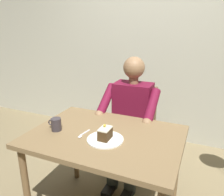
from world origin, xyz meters
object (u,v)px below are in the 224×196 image
(chair, at_px, (135,125))
(seated_person, at_px, (130,119))
(cake_slice, at_px, (105,133))
(dining_table, at_px, (105,145))
(dessert_spoon, at_px, (82,135))
(coffee_cup, at_px, (56,124))

(chair, height_order, seated_person, seated_person)
(seated_person, height_order, cake_slice, seated_person)
(seated_person, bearing_deg, dining_table, 90.00)
(seated_person, relative_size, cake_slice, 11.53)
(dining_table, bearing_deg, dessert_spoon, 29.12)
(seated_person, bearing_deg, chair, -90.00)
(dessert_spoon, bearing_deg, chair, -100.08)
(dining_table, relative_size, dessert_spoon, 7.67)
(coffee_cup, distance_m, dessert_spoon, 0.23)
(dessert_spoon, bearing_deg, cake_slice, -179.06)
(chair, bearing_deg, cake_slice, 92.58)
(seated_person, relative_size, coffee_cup, 11.14)
(coffee_cup, height_order, dessert_spoon, coffee_cup)
(chair, xyz_separation_m, cake_slice, (-0.04, 0.81, 0.29))
(cake_slice, bearing_deg, dessert_spoon, 0.94)
(cake_slice, bearing_deg, seated_person, -86.72)
(dining_table, height_order, cake_slice, cake_slice)
(cake_slice, xyz_separation_m, dessert_spoon, (0.18, 0.00, -0.05))
(dining_table, distance_m, dessert_spoon, 0.19)
(dining_table, relative_size, cake_slice, 10.23)
(dining_table, xyz_separation_m, dessert_spoon, (0.15, 0.08, 0.09))
(chair, distance_m, cake_slice, 0.87)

